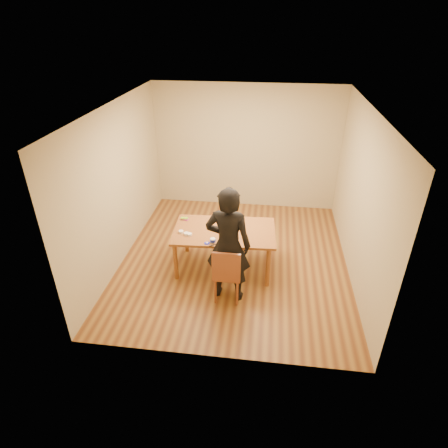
# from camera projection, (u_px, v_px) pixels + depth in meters

# --- Properties ---
(room_shell) EXTENTS (4.00, 4.50, 2.70)m
(room_shell) POSITION_uv_depth(u_px,v_px,m) (238.00, 183.00, 6.45)
(room_shell) COLOR brown
(room_shell) RESTS_ON ground
(dining_table) EXTENTS (1.74, 1.09, 0.04)m
(dining_table) POSITION_uv_depth(u_px,v_px,m) (224.00, 231.00, 6.24)
(dining_table) COLOR brown
(dining_table) RESTS_ON floor
(dining_chair) EXTENTS (0.39, 0.39, 0.04)m
(dining_chair) POSITION_uv_depth(u_px,v_px,m) (228.00, 274.00, 5.69)
(dining_chair) COLOR brown
(dining_chair) RESTS_ON floor
(cake_plate) EXTENTS (0.30, 0.30, 0.02)m
(cake_plate) POSITION_uv_depth(u_px,v_px,m) (224.00, 229.00, 6.24)
(cake_plate) COLOR red
(cake_plate) RESTS_ON dining_table
(cake) EXTENTS (0.22, 0.22, 0.07)m
(cake) POSITION_uv_depth(u_px,v_px,m) (224.00, 227.00, 6.22)
(cake) COLOR white
(cake) RESTS_ON cake_plate
(frosting_dome) EXTENTS (0.21, 0.21, 0.03)m
(frosting_dome) POSITION_uv_depth(u_px,v_px,m) (224.00, 224.00, 6.19)
(frosting_dome) COLOR white
(frosting_dome) RESTS_ON cake
(frosting_tub) EXTENTS (0.08, 0.08, 0.07)m
(frosting_tub) POSITION_uv_depth(u_px,v_px,m) (213.00, 240.00, 5.89)
(frosting_tub) COLOR white
(frosting_tub) RESTS_ON dining_table
(frosting_lid) EXTENTS (0.09, 0.09, 0.01)m
(frosting_lid) POSITION_uv_depth(u_px,v_px,m) (207.00, 243.00, 5.88)
(frosting_lid) COLOR #1A1FAC
(frosting_lid) RESTS_ON dining_table
(frosting_dollop) EXTENTS (0.04, 0.04, 0.02)m
(frosting_dollop) POSITION_uv_depth(u_px,v_px,m) (207.00, 243.00, 5.87)
(frosting_dollop) COLOR white
(frosting_dollop) RESTS_ON frosting_lid
(ramekin_green) EXTENTS (0.08, 0.08, 0.04)m
(ramekin_green) POSITION_uv_depth(u_px,v_px,m) (187.00, 234.00, 6.09)
(ramekin_green) COLOR white
(ramekin_green) RESTS_ON dining_table
(ramekin_yellow) EXTENTS (0.08, 0.08, 0.04)m
(ramekin_yellow) POSITION_uv_depth(u_px,v_px,m) (181.00, 232.00, 6.15)
(ramekin_yellow) COLOR white
(ramekin_yellow) RESTS_ON dining_table
(ramekin_multi) EXTENTS (0.08, 0.08, 0.04)m
(ramekin_multi) POSITION_uv_depth(u_px,v_px,m) (189.00, 234.00, 6.08)
(ramekin_multi) COLOR white
(ramekin_multi) RESTS_ON dining_table
(candy_box_pink) EXTENTS (0.14, 0.09, 0.02)m
(candy_box_pink) POSITION_uv_depth(u_px,v_px,m) (185.00, 219.00, 6.54)
(candy_box_pink) COLOR #EE3872
(candy_box_pink) RESTS_ON dining_table
(candy_box_green) EXTENTS (0.12, 0.06, 0.02)m
(candy_box_green) POSITION_uv_depth(u_px,v_px,m) (184.00, 218.00, 6.53)
(candy_box_green) COLOR green
(candy_box_green) RESTS_ON candy_box_pink
(spatula) EXTENTS (0.14, 0.11, 0.01)m
(spatula) POSITION_uv_depth(u_px,v_px,m) (214.00, 245.00, 5.83)
(spatula) COLOR black
(spatula) RESTS_ON dining_table
(person) EXTENTS (0.72, 0.51, 1.86)m
(person) POSITION_uv_depth(u_px,v_px,m) (228.00, 245.00, 5.49)
(person) COLOR black
(person) RESTS_ON floor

